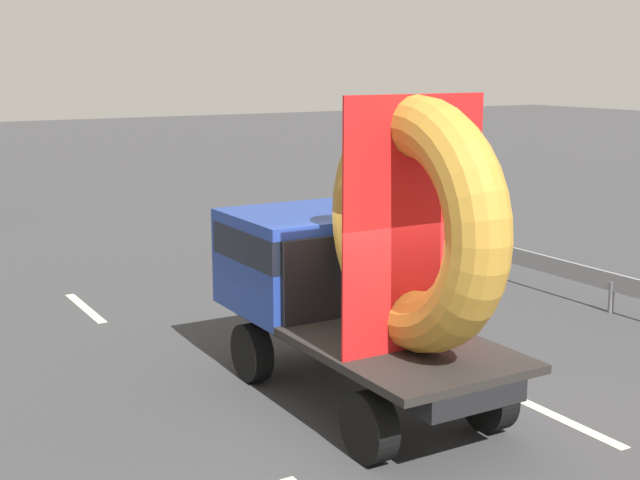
{
  "coord_description": "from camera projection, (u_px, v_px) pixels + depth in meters",
  "views": [
    {
      "loc": [
        -5.99,
        -8.18,
        4.31
      ],
      "look_at": [
        -0.13,
        1.79,
        1.96
      ],
      "focal_mm": 49.17,
      "sensor_mm": 36.0,
      "label": 1
    }
  ],
  "objects": [
    {
      "name": "guardrail",
      "position": [
        547.0,
        266.0,
        16.6
      ],
      "size": [
        0.1,
        12.58,
        0.71
      ],
      "color": "gray",
      "rests_on": "ground_plane"
    },
    {
      "name": "flatbed_truck",
      "position": [
        355.0,
        262.0,
        11.08
      ],
      "size": [
        2.02,
        4.91,
        3.97
      ],
      "color": "black",
      "rests_on": "ground_plane"
    },
    {
      "name": "lane_dash_right_near",
      "position": [
        560.0,
        418.0,
        10.79
      ],
      "size": [
        0.16,
        2.02,
        0.01
      ],
      "primitive_type": "cube",
      "rotation": [
        0.0,
        0.0,
        1.57
      ],
      "color": "beige",
      "rests_on": "ground_plane"
    },
    {
      "name": "ground_plane",
      "position": [
        403.0,
        420.0,
        10.74
      ],
      "size": [
        120.0,
        120.0,
        0.0
      ],
      "primitive_type": "plane",
      "color": "#38383A"
    },
    {
      "name": "lane_dash_right_far",
      "position": [
        268.0,
        282.0,
        17.47
      ],
      "size": [
        0.16,
        2.71,
        0.01
      ],
      "primitive_type": "cube",
      "rotation": [
        0.0,
        0.0,
        1.57
      ],
      "color": "beige",
      "rests_on": "ground_plane"
    },
    {
      "name": "lane_dash_left_far",
      "position": [
        85.0,
        308.0,
        15.65
      ],
      "size": [
        0.16,
        2.13,
        0.01
      ],
      "primitive_type": "cube",
      "rotation": [
        0.0,
        0.0,
        1.57
      ],
      "color": "beige",
      "rests_on": "ground_plane"
    }
  ]
}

